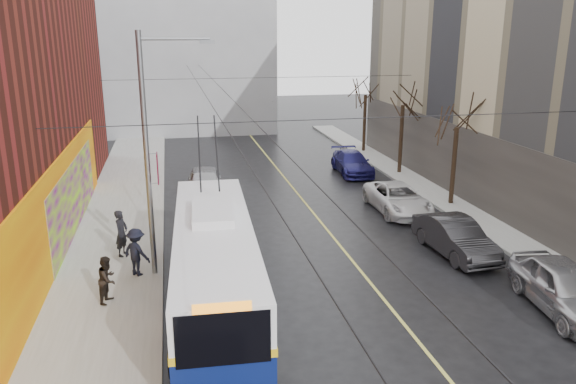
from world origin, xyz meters
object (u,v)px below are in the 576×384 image
Objects in this scene: streetlight_pole at (151,151)px; pedestrian_b at (108,279)px; pedestrian_c at (136,252)px; parked_car_d at (352,163)px; pedestrian_a at (122,233)px; tree_near at (458,112)px; following_car at (205,183)px; parked_car_a at (565,288)px; tree_mid at (404,93)px; tree_far at (366,85)px; trolleybus at (215,263)px; parked_car_c at (398,198)px; parked_car_b at (455,237)px.

pedestrian_b is at bearing -127.58° from streetlight_pole.
pedestrian_c is at bearing -2.14° from pedestrian_b.
parked_car_d is 2.56× the size of pedestrian_a.
following_car is (-12.72, 4.31, -4.15)m from tree_near.
tree_mid is at bearing 91.02° from parked_car_a.
tree_near reaches higher than pedestrian_b.
streetlight_pole reaches higher than following_car.
pedestrian_c is at bearing -130.23° from parked_car_d.
pedestrian_c is (-15.91, -20.07, -4.08)m from tree_far.
trolleybus reaches higher than parked_car_a.
trolleybus is at bearing -139.09° from parked_car_c.
parked_car_a is 2.56× the size of pedestrian_a.
pedestrian_c is at bearing -103.53° from following_car.
parked_car_a is at bearing -82.83° from pedestrian_b.
trolleybus is at bearing -120.03° from tree_far.
parked_car_d is 18.02m from pedestrian_a.
following_car is at bearing 161.29° from tree_near.
tree_far is 1.42× the size of parked_car_b.
streetlight_pole reaches higher than pedestrian_b.
tree_near is at bearing 36.48° from trolleybus.
streetlight_pole is 25.09m from tree_far.
tree_near is 17.50m from pedestrian_a.
streetlight_pole reaches higher than tree_mid.
parked_car_c is at bearing 42.83° from trolleybus.
trolleybus reaches higher than following_car.
tree_far reaches higher than pedestrian_c.
pedestrian_c is (-3.19, -10.37, 0.24)m from following_car.
tree_mid is at bearing -27.57° from pedestrian_b.
pedestrian_a reaches higher than parked_car_a.
pedestrian_a is (-13.39, -3.57, 0.40)m from parked_car_c.
trolleybus is at bearing -122.19° from pedestrian_a.
pedestrian_b is at bearing -154.18° from tree_near.
following_car reaches higher than parked_car_b.
streetlight_pole is at bearing 175.10° from parked_car_b.
trolleybus is (1.91, -2.89, -3.28)m from streetlight_pole.
parked_car_b is 14.14m from parked_car_d.
pedestrian_c reaches higher than following_car.
tree_far is at bearing 78.14° from parked_car_c.
tree_far reaches higher than parked_car_d.
pedestrian_a is 2.21m from pedestrian_c.
pedestrian_b is (-16.76, -22.11, -4.18)m from tree_far.
tree_near is at bearing -43.79° from pedestrian_b.
trolleybus is 2.45× the size of parked_car_d.
parked_car_d is 3.00× the size of pedestrian_b.
parked_car_c is (-1.20, 11.18, -0.13)m from parked_car_a.
tree_far is 28.06m from pedestrian_b.
tree_mid is 1.37× the size of parked_car_d.
following_car is at bearing 154.37° from parked_car_c.
trolleybus is 3.92m from pedestrian_c.
parked_car_a reaches higher than parked_car_b.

